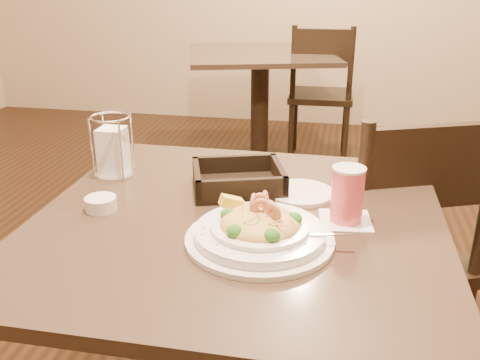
% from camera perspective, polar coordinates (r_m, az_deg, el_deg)
% --- Properties ---
extents(main_table, '(0.90, 0.90, 0.76)m').
position_cam_1_polar(main_table, '(1.31, -0.17, -13.39)').
color(main_table, black).
rests_on(main_table, ground).
extents(background_table, '(1.11, 1.11, 0.76)m').
position_cam_1_polar(background_table, '(3.58, 2.13, 9.69)').
color(background_table, black).
rests_on(background_table, ground).
extents(dining_chair_near, '(0.55, 0.55, 0.93)m').
position_cam_1_polar(dining_chair_near, '(1.66, 16.22, -6.92)').
color(dining_chair_near, black).
rests_on(dining_chair_near, ground).
extents(dining_chair_far, '(0.43, 0.43, 0.93)m').
position_cam_1_polar(dining_chair_far, '(3.66, 8.62, 9.41)').
color(dining_chair_far, black).
rests_on(dining_chair_far, ground).
extents(pasta_bowl, '(0.33, 0.30, 0.10)m').
position_cam_1_polar(pasta_bowl, '(1.07, 2.11, -5.32)').
color(pasta_bowl, white).
rests_on(pasta_bowl, main_table).
extents(drink_glass, '(0.12, 0.12, 0.12)m').
position_cam_1_polar(drink_glass, '(1.17, 11.38, -1.58)').
color(drink_glass, white).
rests_on(drink_glass, main_table).
extents(bread_basket, '(0.26, 0.24, 0.06)m').
position_cam_1_polar(bread_basket, '(1.32, -0.19, -0.16)').
color(bread_basket, black).
rests_on(bread_basket, main_table).
extents(napkin_caddy, '(0.10, 0.10, 0.16)m').
position_cam_1_polar(napkin_caddy, '(1.44, -13.39, 3.13)').
color(napkin_caddy, silver).
rests_on(napkin_caddy, main_table).
extents(side_plate, '(0.18, 0.18, 0.01)m').
position_cam_1_polar(side_plate, '(1.31, 6.51, -1.37)').
color(side_plate, white).
rests_on(side_plate, main_table).
extents(butter_ramekin, '(0.09, 0.09, 0.03)m').
position_cam_1_polar(butter_ramekin, '(1.26, -14.63, -2.46)').
color(butter_ramekin, white).
rests_on(butter_ramekin, main_table).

